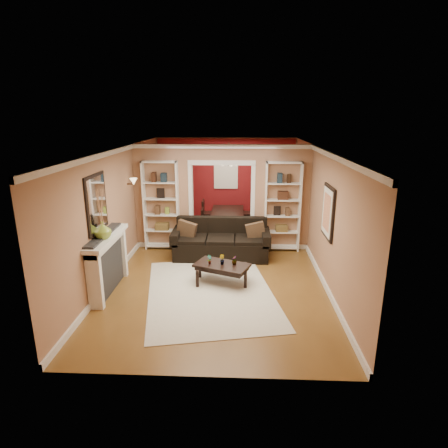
{
  "coord_description": "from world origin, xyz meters",
  "views": [
    {
      "loc": [
        0.47,
        -8.25,
        3.4
      ],
      "look_at": [
        0.15,
        -0.8,
        1.22
      ],
      "focal_mm": 30.0,
      "sensor_mm": 36.0,
      "label": 1
    }
  ],
  "objects_px": {
    "sofa": "(221,239)",
    "fireplace": "(109,264)",
    "bookshelf_right": "(282,207)",
    "dining_table": "(229,221)",
    "bookshelf_left": "(161,206)",
    "coffee_table": "(222,273)"
  },
  "relations": [
    {
      "from": "coffee_table",
      "to": "fireplace",
      "type": "xyz_separation_m",
      "value": [
        -2.2,
        -0.46,
        0.37
      ]
    },
    {
      "from": "sofa",
      "to": "fireplace",
      "type": "bearing_deg",
      "value": -137.22
    },
    {
      "from": "bookshelf_right",
      "to": "dining_table",
      "type": "bearing_deg",
      "value": 131.67
    },
    {
      "from": "fireplace",
      "to": "dining_table",
      "type": "relative_size",
      "value": 0.98
    },
    {
      "from": "bookshelf_right",
      "to": "fireplace",
      "type": "height_order",
      "value": "bookshelf_right"
    },
    {
      "from": "sofa",
      "to": "bookshelf_right",
      "type": "relative_size",
      "value": 1.04
    },
    {
      "from": "sofa",
      "to": "coffee_table",
      "type": "height_order",
      "value": "sofa"
    },
    {
      "from": "bookshelf_right",
      "to": "fireplace",
      "type": "bearing_deg",
      "value": -145.2
    },
    {
      "from": "bookshelf_right",
      "to": "fireplace",
      "type": "relative_size",
      "value": 1.35
    },
    {
      "from": "sofa",
      "to": "bookshelf_left",
      "type": "relative_size",
      "value": 1.04
    },
    {
      "from": "bookshelf_right",
      "to": "dining_table",
      "type": "distance_m",
      "value": 2.29
    },
    {
      "from": "bookshelf_right",
      "to": "fireplace",
      "type": "distance_m",
      "value": 4.47
    },
    {
      "from": "bookshelf_right",
      "to": "dining_table",
      "type": "relative_size",
      "value": 1.33
    },
    {
      "from": "bookshelf_right",
      "to": "coffee_table",
      "type": "bearing_deg",
      "value": -124.84
    },
    {
      "from": "sofa",
      "to": "fireplace",
      "type": "distance_m",
      "value": 2.87
    },
    {
      "from": "coffee_table",
      "to": "bookshelf_right",
      "type": "height_order",
      "value": "bookshelf_right"
    },
    {
      "from": "dining_table",
      "to": "bookshelf_right",
      "type": "bearing_deg",
      "value": -138.33
    },
    {
      "from": "bookshelf_left",
      "to": "dining_table",
      "type": "height_order",
      "value": "bookshelf_left"
    },
    {
      "from": "sofa",
      "to": "dining_table",
      "type": "height_order",
      "value": "sofa"
    },
    {
      "from": "bookshelf_left",
      "to": "bookshelf_right",
      "type": "relative_size",
      "value": 1.0
    },
    {
      "from": "bookshelf_right",
      "to": "dining_table",
      "type": "height_order",
      "value": "bookshelf_right"
    },
    {
      "from": "bookshelf_left",
      "to": "sofa",
      "type": "bearing_deg",
      "value": -20.31
    }
  ]
}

